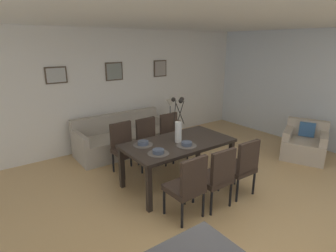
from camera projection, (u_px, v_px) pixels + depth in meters
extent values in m
plane|color=tan|center=(213.00, 207.00, 3.95)|extent=(9.00, 9.00, 0.00)
cube|color=white|center=(113.00, 89.00, 6.08)|extent=(9.00, 0.10, 2.60)
cube|color=white|center=(322.00, 90.00, 5.93)|extent=(0.10, 6.30, 2.60)
cube|color=white|center=(201.00, 15.00, 3.48)|extent=(9.00, 7.20, 0.08)
cube|color=black|center=(178.00, 143.00, 4.44)|extent=(1.80, 0.96, 0.05)
cube|color=black|center=(198.00, 146.00, 5.35)|extent=(0.07, 0.07, 0.69)
cube|color=black|center=(122.00, 168.00, 4.40)|extent=(0.07, 0.07, 0.69)
cube|color=black|center=(231.00, 160.00, 4.70)|extent=(0.07, 0.07, 0.69)
cube|color=black|center=(149.00, 189.00, 3.75)|extent=(0.07, 0.07, 0.69)
cube|color=#33261E|center=(184.00, 188.00, 3.64)|extent=(0.45, 0.45, 0.08)
cube|color=#33261E|center=(194.00, 176.00, 3.42)|extent=(0.42, 0.07, 0.48)
cylinder|color=black|center=(185.00, 193.00, 3.96)|extent=(0.04, 0.04, 0.38)
cylinder|color=black|center=(164.00, 202.00, 3.74)|extent=(0.04, 0.04, 0.38)
cylinder|color=black|center=(203.00, 205.00, 3.67)|extent=(0.04, 0.04, 0.38)
cylinder|color=black|center=(182.00, 215.00, 3.45)|extent=(0.04, 0.04, 0.38)
cube|color=#33261E|center=(127.00, 151.00, 4.88)|extent=(0.47, 0.47, 0.08)
cube|color=#33261E|center=(121.00, 135.00, 4.94)|extent=(0.42, 0.09, 0.48)
cylinder|color=black|center=(124.00, 170.00, 4.69)|extent=(0.04, 0.04, 0.38)
cylinder|color=black|center=(142.00, 164.00, 4.92)|extent=(0.04, 0.04, 0.38)
cylinder|color=black|center=(113.00, 162.00, 4.97)|extent=(0.04, 0.04, 0.38)
cylinder|color=black|center=(131.00, 157.00, 5.20)|extent=(0.04, 0.04, 0.38)
cube|color=#33261E|center=(212.00, 179.00, 3.89)|extent=(0.45, 0.45, 0.08)
cube|color=#33261E|center=(223.00, 167.00, 3.66)|extent=(0.42, 0.07, 0.48)
cylinder|color=black|center=(212.00, 184.00, 4.21)|extent=(0.04, 0.04, 0.38)
cylinder|color=black|center=(193.00, 191.00, 4.00)|extent=(0.04, 0.04, 0.38)
cylinder|color=black|center=(230.00, 195.00, 3.91)|extent=(0.04, 0.04, 0.38)
cylinder|color=black|center=(211.00, 203.00, 3.70)|extent=(0.04, 0.04, 0.38)
cube|color=#33261E|center=(152.00, 146.00, 5.15)|extent=(0.47, 0.47, 0.08)
cube|color=#33261E|center=(146.00, 130.00, 5.22)|extent=(0.42, 0.09, 0.48)
cylinder|color=black|center=(150.00, 162.00, 4.97)|extent=(0.04, 0.04, 0.38)
cylinder|color=black|center=(166.00, 157.00, 5.20)|extent=(0.04, 0.04, 0.38)
cylinder|color=black|center=(138.00, 156.00, 5.24)|extent=(0.04, 0.04, 0.38)
cylinder|color=black|center=(154.00, 151.00, 5.48)|extent=(0.04, 0.04, 0.38)
cube|color=#33261E|center=(237.00, 168.00, 4.21)|extent=(0.45, 0.45, 0.08)
cube|color=#33261E|center=(248.00, 157.00, 3.98)|extent=(0.42, 0.07, 0.48)
cylinder|color=black|center=(235.00, 174.00, 4.53)|extent=(0.04, 0.04, 0.38)
cylinder|color=black|center=(219.00, 180.00, 4.32)|extent=(0.04, 0.04, 0.38)
cylinder|color=black|center=(254.00, 183.00, 4.23)|extent=(0.04, 0.04, 0.38)
cylinder|color=black|center=(237.00, 190.00, 4.03)|extent=(0.04, 0.04, 0.38)
cube|color=#33261E|center=(175.00, 139.00, 5.49)|extent=(0.46, 0.46, 0.08)
cube|color=#33261E|center=(169.00, 125.00, 5.56)|extent=(0.42, 0.08, 0.48)
cylinder|color=black|center=(173.00, 155.00, 5.31)|extent=(0.04, 0.04, 0.38)
cylinder|color=black|center=(188.00, 150.00, 5.53)|extent=(0.04, 0.04, 0.38)
cylinder|color=black|center=(162.00, 149.00, 5.59)|extent=(0.04, 0.04, 0.38)
cylinder|color=black|center=(175.00, 145.00, 5.82)|extent=(0.04, 0.04, 0.38)
cylinder|color=silver|center=(178.00, 132.00, 4.38)|extent=(0.11, 0.11, 0.34)
cylinder|color=black|center=(181.00, 112.00, 4.33)|extent=(0.05, 0.12, 0.37)
sphere|color=black|center=(182.00, 99.00, 4.30)|extent=(0.07, 0.07, 0.07)
cylinder|color=black|center=(175.00, 112.00, 4.31)|extent=(0.08, 0.05, 0.38)
sphere|color=black|center=(173.00, 99.00, 4.26)|extent=(0.07, 0.07, 0.07)
cylinder|color=black|center=(180.00, 113.00, 4.23)|extent=(0.15, 0.06, 0.36)
sphere|color=black|center=(181.00, 101.00, 4.15)|extent=(0.07, 0.07, 0.07)
cylinder|color=#4C4742|center=(158.00, 153.00, 3.96)|extent=(0.32, 0.32, 0.01)
cylinder|color=#475166|center=(158.00, 151.00, 3.95)|extent=(0.17, 0.17, 0.06)
cylinder|color=#3C4556|center=(158.00, 150.00, 3.95)|extent=(0.13, 0.13, 0.04)
cylinder|color=#4C4742|center=(143.00, 145.00, 4.29)|extent=(0.32, 0.32, 0.01)
cylinder|color=#475166|center=(143.00, 143.00, 4.29)|extent=(0.17, 0.17, 0.06)
cylinder|color=#3C4556|center=(143.00, 142.00, 4.28)|extent=(0.13, 0.13, 0.04)
cylinder|color=#4C4742|center=(187.00, 146.00, 4.27)|extent=(0.32, 0.32, 0.01)
cylinder|color=#475166|center=(187.00, 144.00, 4.26)|extent=(0.17, 0.17, 0.06)
cylinder|color=#3C4556|center=(187.00, 143.00, 4.25)|extent=(0.13, 0.13, 0.04)
cube|color=#A89E8E|center=(125.00, 143.00, 5.90)|extent=(2.04, 0.84, 0.42)
cube|color=#A89E8E|center=(117.00, 122.00, 6.04)|extent=(2.04, 0.16, 0.38)
cube|color=#A89E8E|center=(161.00, 122.00, 6.35)|extent=(0.10, 0.84, 0.20)
cube|color=#A89E8E|center=(79.00, 138.00, 5.26)|extent=(0.10, 0.84, 0.20)
cube|color=#3D2D23|center=(170.00, 130.00, 6.56)|extent=(0.36, 0.36, 0.52)
cylinder|color=#4C4C51|center=(170.00, 119.00, 6.47)|extent=(0.12, 0.12, 0.08)
cylinder|color=#4C4C51|center=(170.00, 111.00, 6.42)|extent=(0.02, 0.02, 0.30)
cone|color=silver|center=(170.00, 103.00, 6.36)|extent=(0.22, 0.22, 0.18)
cube|color=#B7A893|center=(304.00, 149.00, 5.58)|extent=(1.05, 1.05, 0.40)
cube|color=#B7A893|center=(308.00, 127.00, 5.74)|extent=(0.47, 0.80, 0.35)
cube|color=#B7A893|center=(324.00, 139.00, 5.32)|extent=(0.68, 0.40, 0.18)
cube|color=#B7A893|center=(288.00, 133.00, 5.64)|extent=(0.68, 0.40, 0.18)
cube|color=#386093|center=(307.00, 129.00, 5.66)|extent=(0.19, 0.31, 0.30)
cube|color=#473828|center=(56.00, 75.00, 5.24)|extent=(0.41, 0.02, 0.32)
cube|color=#B2B2AD|center=(56.00, 75.00, 5.23)|extent=(0.36, 0.01, 0.27)
cube|color=#473828|center=(114.00, 71.00, 5.92)|extent=(0.40, 0.02, 0.39)
cube|color=gray|center=(114.00, 71.00, 5.91)|extent=(0.35, 0.01, 0.34)
cube|color=#473828|center=(160.00, 68.00, 6.61)|extent=(0.36, 0.02, 0.39)
cube|color=#9E9389|center=(160.00, 69.00, 6.60)|extent=(0.31, 0.01, 0.34)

